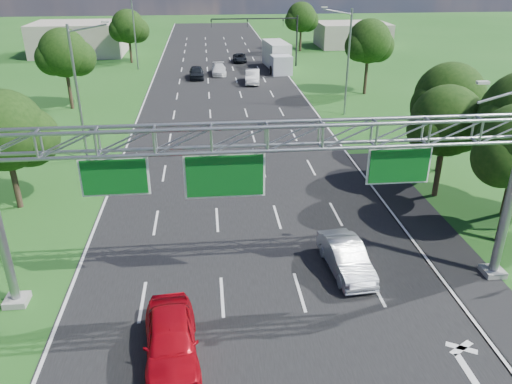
{
  "coord_description": "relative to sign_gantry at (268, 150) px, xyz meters",
  "views": [
    {
      "loc": [
        -2.14,
        -7.22,
        14.05
      ],
      "look_at": [
        0.09,
        14.78,
        3.71
      ],
      "focal_mm": 35.0,
      "sensor_mm": 36.0,
      "label": 1
    }
  ],
  "objects": [
    {
      "name": "tree_verge_lb",
      "position": [
        -16.25,
        33.04,
        -1.48
      ],
      "size": [
        5.76,
        4.8,
        8.06
      ],
      "color": "#2D2116",
      "rests_on": "ground"
    },
    {
      "name": "building_left",
      "position": [
        -22.33,
        66.0,
        -4.39
      ],
      "size": [
        14.0,
        10.0,
        5.0
      ],
      "primitive_type": "cube",
      "color": "#A5998A",
      "rests_on": "ground"
    },
    {
      "name": "tree_verge_lc",
      "position": [
        -13.25,
        58.04,
        -1.92
      ],
      "size": [
        5.76,
        4.8,
        7.62
      ],
      "color": "#2D2116",
      "rests_on": "ground"
    },
    {
      "name": "tree_verge_rd",
      "position": [
        15.75,
        36.04,
        -1.26
      ],
      "size": [
        5.76,
        4.8,
        8.28
      ],
      "color": "#2D2116",
      "rests_on": "ground"
    },
    {
      "name": "car_queue_c",
      "position": [
        -3.58,
        46.18,
        -6.12
      ],
      "size": [
        1.97,
        4.58,
        1.54
      ],
      "primitive_type": "imported",
      "rotation": [
        0.0,
        0.0,
        0.03
      ],
      "color": "black",
      "rests_on": "ground"
    },
    {
      "name": "box_truck",
      "position": [
        7.67,
        51.22,
        -5.18
      ],
      "size": [
        3.34,
        9.62,
        3.56
      ],
      "rotation": [
        0.0,
        0.0,
        0.09
      ],
      "color": "silver",
      "rests_on": "ground"
    },
    {
      "name": "car_queue_d",
      "position": [
        3.37,
        42.77,
        -6.09
      ],
      "size": [
        2.16,
        5.02,
        1.61
      ],
      "primitive_type": "imported",
      "rotation": [
        0.0,
        0.0,
        -0.09
      ],
      "color": "silver",
      "rests_on": "ground"
    },
    {
      "name": "sign_gantry",
      "position": [
        0.0,
        0.0,
        0.0
      ],
      "size": [
        23.5,
        1.0,
        9.56
      ],
      "color": "gray",
      "rests_on": "ground"
    },
    {
      "name": "traffic_signal",
      "position": [
        7.15,
        53.0,
        -1.72
      ],
      "size": [
        12.21,
        0.24,
        7.0
      ],
      "color": "black",
      "rests_on": "ground"
    },
    {
      "name": "streetlight_l_far",
      "position": [
        -11.63,
        53.0,
        -1.31
      ],
      "size": [
        2.97,
        0.22,
        10.16
      ],
      "color": "gray",
      "rests_on": "ground"
    },
    {
      "name": "road",
      "position": [
        -0.33,
        18.0,
        -6.89
      ],
      "size": [
        18.0,
        180.0,
        0.02
      ],
      "primitive_type": "cube",
      "color": "black",
      "rests_on": "ground"
    },
    {
      "name": "tree_verge_la",
      "position": [
        -14.25,
        10.04,
        -2.13
      ],
      "size": [
        5.76,
        4.8,
        7.4
      ],
      "color": "#2D2116",
      "rests_on": "ground"
    },
    {
      "name": "red_coupe",
      "position": [
        -4.21,
        -4.1,
        -6.03
      ],
      "size": [
        2.47,
        5.2,
        1.72
      ],
      "primitive_type": "imported",
      "rotation": [
        0.0,
        0.0,
        0.09
      ],
      "color": "#B70815",
      "rests_on": "ground"
    },
    {
      "name": "streetlight_r_mid",
      "position": [
        10.97,
        28.0,
        -1.31
      ],
      "size": [
        2.97,
        0.22,
        10.16
      ],
      "color": "gray",
      "rests_on": "ground"
    },
    {
      "name": "streetlight_l_near",
      "position": [
        -11.63,
        18.0,
        -1.31
      ],
      "size": [
        2.97,
        0.22,
        10.16
      ],
      "color": "gray",
      "rests_on": "ground"
    },
    {
      "name": "building_right",
      "position": [
        23.67,
        70.0,
        -4.89
      ],
      "size": [
        12.0,
        9.0,
        4.0
      ],
      "primitive_type": "cube",
      "color": "#A5998A",
      "rests_on": "ground"
    },
    {
      "name": "silver_sedan",
      "position": [
        4.03,
        1.04,
        -6.12
      ],
      "size": [
        2.02,
        4.78,
        1.53
      ],
      "primitive_type": "imported",
      "rotation": [
        0.0,
        0.0,
        0.09
      ],
      "color": "silver",
      "rests_on": "ground"
    },
    {
      "name": "tree_cluster_right",
      "position": [
        14.47,
        7.19,
        -1.58
      ],
      "size": [
        9.91,
        14.6,
        8.68
      ],
      "color": "#2D2116",
      "rests_on": "ground"
    },
    {
      "name": "car_queue_b",
      "position": [
        2.81,
        57.06,
        -6.3
      ],
      "size": [
        2.08,
        4.32,
        1.19
      ],
      "primitive_type": "imported",
      "rotation": [
        0.0,
        0.0,
        -0.03
      ],
      "color": "black",
      "rests_on": "ground"
    },
    {
      "name": "ground",
      "position": [
        -0.33,
        18.0,
        -6.89
      ],
      "size": [
        220.0,
        220.0,
        0.0
      ],
      "primitive_type": "plane",
      "color": "#1D5318",
      "rests_on": "ground"
    },
    {
      "name": "road_flare",
      "position": [
        9.87,
        2.0,
        -6.89
      ],
      "size": [
        3.0,
        30.0,
        0.02
      ],
      "primitive_type": "cube",
      "color": "black",
      "rests_on": "ground"
    },
    {
      "name": "tree_verge_re",
      "position": [
        13.75,
        66.04,
        -1.7
      ],
      "size": [
        5.76,
        4.8,
        7.84
      ],
      "color": "#2D2116",
      "rests_on": "ground"
    },
    {
      "name": "car_queue_a",
      "position": [
        -0.61,
        48.27,
        -6.22
      ],
      "size": [
        1.91,
        4.65,
        1.35
      ],
      "primitive_type": "imported",
      "rotation": [
        0.0,
        0.0,
        -0.01
      ],
      "color": "white",
      "rests_on": "ground"
    }
  ]
}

